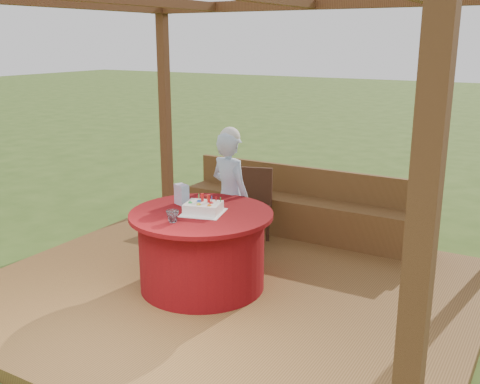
% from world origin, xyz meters
% --- Properties ---
extents(ground, '(60.00, 60.00, 0.00)m').
position_xyz_m(ground, '(0.00, 0.00, 0.00)').
color(ground, '#38531B').
rests_on(ground, ground).
extents(deck, '(4.50, 4.00, 0.12)m').
position_xyz_m(deck, '(0.00, 0.00, 0.06)').
color(deck, brown).
rests_on(deck, ground).
extents(pergola, '(4.50, 4.00, 2.72)m').
position_xyz_m(pergola, '(0.00, 0.00, 2.41)').
color(pergola, brown).
rests_on(pergola, deck).
extents(bench, '(3.00, 0.42, 0.80)m').
position_xyz_m(bench, '(0.00, 1.72, 0.38)').
color(bench, brown).
rests_on(bench, deck).
extents(table, '(1.33, 1.33, 0.74)m').
position_xyz_m(table, '(-0.21, -0.10, 0.50)').
color(table, maroon).
rests_on(table, deck).
extents(chair, '(0.53, 0.53, 0.87)m').
position_xyz_m(chair, '(-0.38, 1.17, 0.60)').
color(chair, '#3D2113').
rests_on(chair, deck).
extents(elderly_woman, '(0.58, 0.46, 1.43)m').
position_xyz_m(elderly_woman, '(-0.33, 0.62, 0.84)').
color(elderly_woman, '#97BAE0').
rests_on(elderly_woman, deck).
extents(birthday_cake, '(0.45, 0.45, 0.17)m').
position_xyz_m(birthday_cake, '(-0.18, -0.11, 0.91)').
color(birthday_cake, white).
rests_on(birthday_cake, table).
extents(gift_bag, '(0.16, 0.13, 0.20)m').
position_xyz_m(gift_bag, '(-0.52, 0.02, 0.96)').
color(gift_bag, '#E594C3').
rests_on(gift_bag, table).
extents(drinking_glass, '(0.11, 0.11, 0.11)m').
position_xyz_m(drinking_glass, '(-0.26, -0.47, 0.91)').
color(drinking_glass, white).
rests_on(drinking_glass, table).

